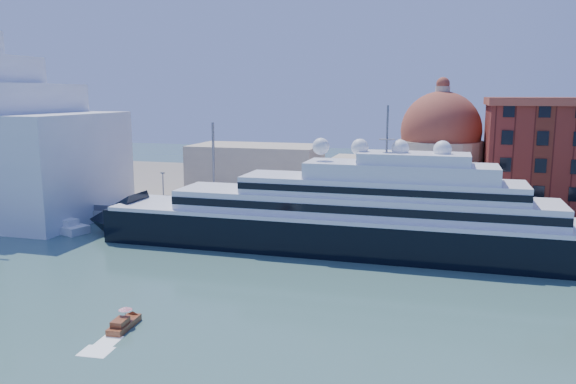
% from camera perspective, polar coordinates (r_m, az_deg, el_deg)
% --- Properties ---
extents(ground, '(400.00, 400.00, 0.00)m').
position_cam_1_polar(ground, '(75.63, -3.29, -10.10)').
color(ground, '#335957').
rests_on(ground, ground).
extents(quay, '(180.00, 10.00, 2.50)m').
position_cam_1_polar(quay, '(106.64, 2.72, -3.44)').
color(quay, gray).
rests_on(quay, ground).
extents(land, '(260.00, 72.00, 2.00)m').
position_cam_1_polar(land, '(146.11, 6.41, 0.07)').
color(land, slate).
rests_on(land, ground).
extents(quay_fence, '(180.00, 0.10, 1.20)m').
position_cam_1_polar(quay_fence, '(101.95, 2.15, -2.99)').
color(quay_fence, slate).
rests_on(quay_fence, quay).
extents(superyacht, '(94.43, 13.09, 28.22)m').
position_cam_1_polar(superyacht, '(94.26, 4.30, -2.98)').
color(superyacht, black).
rests_on(superyacht, ground).
extents(service_barge, '(13.15, 7.64, 2.81)m').
position_cam_1_polar(service_barge, '(115.98, -22.03, -3.29)').
color(service_barge, white).
rests_on(service_barge, ground).
extents(water_taxi, '(2.12, 5.28, 2.45)m').
position_cam_1_polar(water_taxi, '(66.97, -16.36, -12.69)').
color(water_taxi, maroon).
rests_on(water_taxi, ground).
extents(church, '(66.00, 18.00, 25.50)m').
position_cam_1_polar(church, '(126.82, 8.04, 3.05)').
color(church, beige).
rests_on(church, land).
extents(lamp_posts, '(120.80, 2.40, 18.00)m').
position_cam_1_polar(lamp_posts, '(106.92, -4.08, 1.28)').
color(lamp_posts, slate).
rests_on(lamp_posts, quay).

